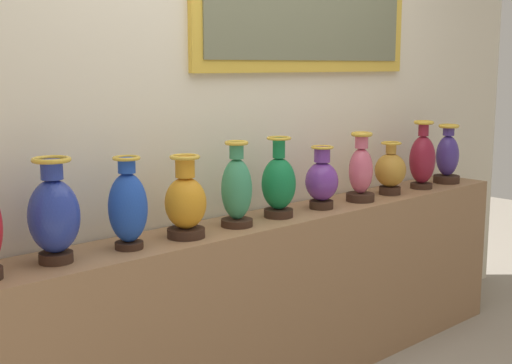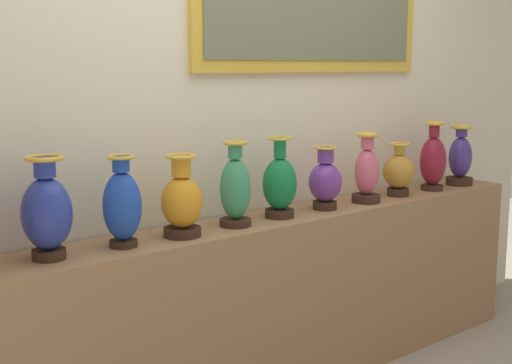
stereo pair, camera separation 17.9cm
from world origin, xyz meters
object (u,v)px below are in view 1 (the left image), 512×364
Objects in this scene: vase_burgundy at (422,159)px; vase_jade at (237,190)px; vase_violet at (322,181)px; vase_sapphire at (128,207)px; vase_ochre at (390,171)px; vase_cobalt at (54,215)px; vase_amber at (186,203)px; vase_rose at (361,172)px; vase_indigo at (447,157)px; vase_emerald at (279,184)px.

vase_jade is at bearing 179.39° from vase_burgundy.
vase_violet is at bearing 178.96° from vase_burgundy.
vase_burgundy is at bearing -0.44° from vase_sapphire.
vase_cobalt is at bearing 179.46° from vase_ochre.
vase_jade is at bearing -179.95° from vase_violet.
vase_violet is (0.85, 0.01, -0.01)m from vase_amber.
vase_rose is (1.14, -0.01, 0.01)m from vase_amber.
vase_cobalt is 1.08× the size of vase_indigo.
vase_cobalt is 1.01× the size of vase_emerald.
vase_cobalt is at bearing 179.53° from vase_emerald.
vase_jade is at bearing 179.90° from vase_ochre.
vase_jade reaches higher than vase_rose.
vase_ochre is at bearing -0.10° from vase_jade.
vase_violet is (0.56, 0.00, -0.02)m from vase_jade.
vase_rose is at bearing -0.83° from vase_jade.
vase_sapphire is 0.27m from vase_amber.
vase_indigo is (1.43, -0.02, -0.00)m from vase_emerald.
vase_burgundy is at bearing -2.57° from vase_ochre.
vase_amber is 0.88× the size of vase_burgundy.
vase_burgundy is at bearing -0.26° from vase_rose.
vase_cobalt is 2.28m from vase_burgundy.
vase_cobalt is 1.13m from vase_emerald.
vase_rose is 0.93× the size of vase_burgundy.
vase_indigo is (0.28, 0.01, -0.02)m from vase_burgundy.
vase_cobalt is 2.56m from vase_indigo.
vase_emerald is at bearing -0.47° from vase_cobalt.
vase_indigo is (0.84, 0.00, 0.00)m from vase_rose.
vase_violet is 0.86× the size of vase_rose.
vase_jade reaches higher than vase_ochre.
vase_rose is (1.42, -0.01, -0.01)m from vase_sapphire.
vase_amber is 1.71m from vase_burgundy.
vase_ochre is 0.82× the size of vase_indigo.
vase_sapphire is 0.92× the size of vase_burgundy.
vase_rose is 0.56m from vase_burgundy.
vase_ochre is (0.57, -0.00, -0.01)m from vase_violet.
vase_burgundy reaches higher than vase_violet.
vase_cobalt is 1.06× the size of vase_sapphire.
vase_rose is 0.27m from vase_ochre.
vase_indigo reaches higher than vase_ochre.
vase_amber is at bearing -1.59° from vase_sapphire.
vase_jade reaches higher than vase_indigo.
vase_violet is at bearing 179.56° from vase_indigo.
vase_indigo is (0.57, -0.01, 0.03)m from vase_ochre.
vase_jade is 1.31× the size of vase_ochre.
vase_violet is at bearing 179.74° from vase_ochre.
vase_jade is at bearing 179.17° from vase_rose.
vase_emerald reaches higher than vase_violet.
vase_indigo is at bearing 0.29° from vase_rose.
vase_jade is 0.97× the size of vase_burgundy.
vase_jade is 0.27m from vase_emerald.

